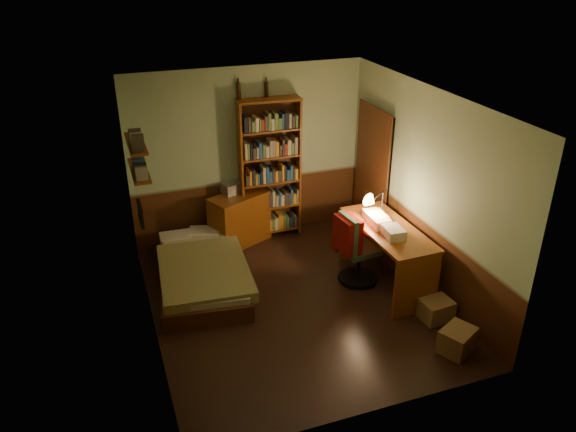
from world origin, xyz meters
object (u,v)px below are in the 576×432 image
object	(u,v)px
cardboard_box_a	(457,340)
cardboard_box_b	(436,310)
desk	(386,256)
office_chair	(360,246)
dresser	(240,219)
mini_stereo	(232,188)
bed	(201,263)
bookshelf	(270,170)
desk_lamp	(383,197)

from	to	relation	value
cardboard_box_a	cardboard_box_b	xyz separation A→B (m)	(0.12, 0.59, -0.01)
desk	office_chair	distance (m)	0.37
dresser	mini_stereo	world-z (taller)	mini_stereo
dresser	office_chair	distance (m)	2.00
cardboard_box_b	cardboard_box_a	bearing A→B (deg)	-101.00
bed	desk	distance (m)	2.45
bed	mini_stereo	size ratio (longest dim) A/B	6.82
cardboard_box_a	bookshelf	bearing A→B (deg)	107.97
desk	bed	bearing A→B (deg)	158.92
bookshelf	cardboard_box_a	bearing A→B (deg)	-67.75
desk	desk_lamp	xyz separation A→B (m)	(0.06, 0.32, 0.70)
desk_lamp	mini_stereo	bearing A→B (deg)	117.80
cardboard_box_a	cardboard_box_b	size ratio (longest dim) A/B	1.05
desk	office_chair	size ratio (longest dim) A/B	1.45
cardboard_box_a	office_chair	bearing A→B (deg)	103.02
mini_stereo	desk	distance (m)	2.49
dresser	bookshelf	size ratio (longest dim) A/B	0.41
bed	bookshelf	size ratio (longest dim) A/B	0.93
bed	office_chair	xyz separation A→B (m)	(2.00, -0.65, 0.24)
desk	office_chair	world-z (taller)	office_chair
mini_stereo	desk_lamp	size ratio (longest dim) A/B	0.52
dresser	mini_stereo	xyz separation A→B (m)	(-0.06, 0.12, 0.47)
office_chair	cardboard_box_a	xyz separation A→B (m)	(0.39, -1.69, -0.39)
mini_stereo	office_chair	distance (m)	2.15
bookshelf	dresser	bearing A→B (deg)	-166.39
dresser	office_chair	bearing A→B (deg)	-77.06
cardboard_box_a	desk	bearing A→B (deg)	93.30
desk_lamp	cardboard_box_a	bearing A→B (deg)	-108.00
desk_lamp	cardboard_box_a	xyz separation A→B (m)	(0.02, -1.84, -0.97)
bookshelf	desk	world-z (taller)	bookshelf
bookshelf	bed	bearing A→B (deg)	-137.88
desk	bookshelf	bearing A→B (deg)	117.25
dresser	cardboard_box_b	distance (m)	3.19
office_chair	cardboard_box_a	size ratio (longest dim) A/B	2.81
desk_lamp	cardboard_box_b	distance (m)	1.59
dresser	cardboard_box_b	size ratio (longest dim) A/B	2.42
dresser	mini_stereo	size ratio (longest dim) A/B	2.99
dresser	desk_lamp	distance (m)	2.25
bookshelf	cardboard_box_a	size ratio (longest dim) A/B	5.65
office_chair	cardboard_box_a	world-z (taller)	office_chair
bookshelf	mini_stereo	bearing A→B (deg)	-179.68
desk_lamp	office_chair	bearing A→B (deg)	-177.07
mini_stereo	cardboard_box_b	world-z (taller)	mini_stereo
bed	office_chair	size ratio (longest dim) A/B	1.87
bookshelf	office_chair	world-z (taller)	bookshelf
dresser	cardboard_box_a	xyz separation A→B (m)	(1.61, -3.27, -0.25)
bed	desk	xyz separation A→B (m)	(2.30, -0.82, 0.12)
desk	dresser	bearing A→B (deg)	129.59
office_chair	cardboard_box_b	size ratio (longest dim) A/B	2.95
mini_stereo	cardboard_box_b	xyz separation A→B (m)	(1.78, -2.80, -0.73)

